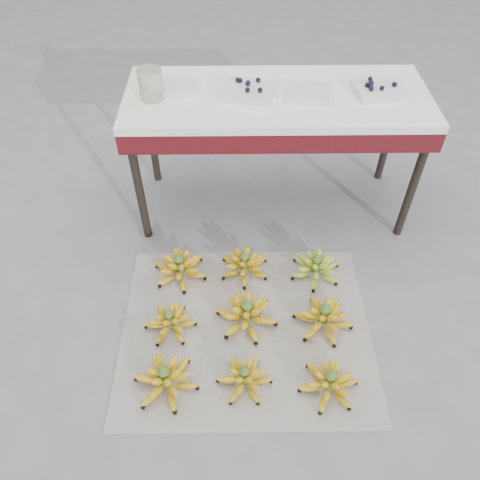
{
  "coord_description": "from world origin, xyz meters",
  "views": [
    {
      "loc": [
        -0.07,
        -1.39,
        2.03
      ],
      "look_at": [
        -0.05,
        0.27,
        0.3
      ],
      "focal_mm": 35.0,
      "sensor_mm": 36.0,
      "label": 1
    }
  ],
  "objects_px": {
    "bunch_front_left": "(165,379)",
    "tray_far_left": "(177,88)",
    "bunch_back_center": "(245,265)",
    "bunch_back_right": "(316,267)",
    "newspaper_mat": "(246,329)",
    "bunch_mid_right": "(323,317)",
    "tray_far_right": "(379,89)",
    "bunch_front_right": "(329,383)",
    "bunch_front_center": "(244,378)",
    "bunch_back_left": "(180,268)",
    "vendor_table": "(276,109)",
    "tray_right": "(309,93)",
    "glass_jar": "(151,84)",
    "bunch_mid_center": "(247,314)",
    "bunch_mid_left": "(170,322)",
    "tray_left": "(247,91)"
  },
  "relations": [
    {
      "from": "bunch_back_left",
      "to": "vendor_table",
      "type": "bearing_deg",
      "value": 24.21
    },
    {
      "from": "bunch_front_left",
      "to": "tray_far_left",
      "type": "height_order",
      "value": "tray_far_left"
    },
    {
      "from": "bunch_front_center",
      "to": "tray_far_right",
      "type": "relative_size",
      "value": 0.97
    },
    {
      "from": "bunch_front_right",
      "to": "bunch_mid_left",
      "type": "height_order",
      "value": "bunch_front_right"
    },
    {
      "from": "newspaper_mat",
      "to": "bunch_front_right",
      "type": "xyz_separation_m",
      "value": [
        0.37,
        -0.33,
        0.06
      ]
    },
    {
      "from": "bunch_back_center",
      "to": "bunch_back_right",
      "type": "height_order",
      "value": "bunch_back_right"
    },
    {
      "from": "bunch_front_left",
      "to": "bunch_front_center",
      "type": "height_order",
      "value": "bunch_front_left"
    },
    {
      "from": "tray_far_left",
      "to": "tray_right",
      "type": "height_order",
      "value": "tray_right"
    },
    {
      "from": "newspaper_mat",
      "to": "bunch_mid_right",
      "type": "relative_size",
      "value": 3.32
    },
    {
      "from": "tray_far_right",
      "to": "bunch_front_right",
      "type": "bearing_deg",
      "value": -105.19
    },
    {
      "from": "bunch_back_right",
      "to": "tray_far_left",
      "type": "height_order",
      "value": "tray_far_left"
    },
    {
      "from": "bunch_front_center",
      "to": "bunch_front_right",
      "type": "distance_m",
      "value": 0.38
    },
    {
      "from": "newspaper_mat",
      "to": "bunch_mid_left",
      "type": "distance_m",
      "value": 0.38
    },
    {
      "from": "bunch_back_left",
      "to": "tray_left",
      "type": "xyz_separation_m",
      "value": [
        0.38,
        0.58,
        0.74
      ]
    },
    {
      "from": "bunch_front_center",
      "to": "tray_far_left",
      "type": "bearing_deg",
      "value": 113.36
    },
    {
      "from": "bunch_front_right",
      "to": "tray_far_right",
      "type": "height_order",
      "value": "tray_far_right"
    },
    {
      "from": "bunch_back_left",
      "to": "bunch_mid_right",
      "type": "bearing_deg",
      "value": -48.02
    },
    {
      "from": "bunch_mid_left",
      "to": "glass_jar",
      "type": "xyz_separation_m",
      "value": [
        -0.09,
        0.91,
        0.8
      ]
    },
    {
      "from": "bunch_back_center",
      "to": "tray_right",
      "type": "xyz_separation_m",
      "value": [
        0.34,
        0.54,
        0.74
      ]
    },
    {
      "from": "bunch_mid_left",
      "to": "bunch_back_right",
      "type": "bearing_deg",
      "value": 28.65
    },
    {
      "from": "bunch_mid_center",
      "to": "vendor_table",
      "type": "bearing_deg",
      "value": 61.49
    },
    {
      "from": "bunch_mid_center",
      "to": "vendor_table",
      "type": "distance_m",
      "value": 1.11
    },
    {
      "from": "bunch_front_center",
      "to": "bunch_back_right",
      "type": "height_order",
      "value": "bunch_back_right"
    },
    {
      "from": "tray_far_right",
      "to": "newspaper_mat",
      "type": "bearing_deg",
      "value": -126.9
    },
    {
      "from": "bunch_front_right",
      "to": "tray_left",
      "type": "distance_m",
      "value": 1.51
    },
    {
      "from": "bunch_back_center",
      "to": "tray_far_right",
      "type": "bearing_deg",
      "value": 39.45
    },
    {
      "from": "vendor_table",
      "to": "tray_far_left",
      "type": "bearing_deg",
      "value": 175.9
    },
    {
      "from": "bunch_front_left",
      "to": "bunch_front_right",
      "type": "distance_m",
      "value": 0.74
    },
    {
      "from": "bunch_mid_right",
      "to": "tray_right",
      "type": "distance_m",
      "value": 1.16
    },
    {
      "from": "bunch_mid_center",
      "to": "tray_right",
      "type": "xyz_separation_m",
      "value": [
        0.34,
        0.87,
        0.73
      ]
    },
    {
      "from": "tray_far_left",
      "to": "tray_far_right",
      "type": "relative_size",
      "value": 0.87
    },
    {
      "from": "bunch_mid_right",
      "to": "bunch_back_left",
      "type": "distance_m",
      "value": 0.82
    },
    {
      "from": "bunch_mid_center",
      "to": "bunch_back_right",
      "type": "relative_size",
      "value": 1.27
    },
    {
      "from": "bunch_front_left",
      "to": "bunch_front_center",
      "type": "bearing_deg",
      "value": 25.67
    },
    {
      "from": "bunch_mid_left",
      "to": "bunch_back_right",
      "type": "relative_size",
      "value": 0.91
    },
    {
      "from": "newspaper_mat",
      "to": "bunch_front_right",
      "type": "relative_size",
      "value": 3.9
    },
    {
      "from": "tray_far_left",
      "to": "bunch_mid_left",
      "type": "bearing_deg",
      "value": -91.49
    },
    {
      "from": "tray_right",
      "to": "glass_jar",
      "type": "bearing_deg",
      "value": -179.91
    },
    {
      "from": "vendor_table",
      "to": "tray_far_right",
      "type": "distance_m",
      "value": 0.55
    },
    {
      "from": "bunch_front_right",
      "to": "tray_left",
      "type": "height_order",
      "value": "tray_left"
    },
    {
      "from": "newspaper_mat",
      "to": "bunch_front_right",
      "type": "height_order",
      "value": "bunch_front_right"
    },
    {
      "from": "tray_far_right",
      "to": "bunch_front_left",
      "type": "bearing_deg",
      "value": -130.86
    },
    {
      "from": "bunch_mid_right",
      "to": "bunch_front_center",
      "type": "bearing_deg",
      "value": -121.46
    },
    {
      "from": "bunch_mid_left",
      "to": "bunch_mid_center",
      "type": "bearing_deg",
      "value": 9.81
    },
    {
      "from": "bunch_back_center",
      "to": "bunch_back_right",
      "type": "bearing_deg",
      "value": -2.86
    },
    {
      "from": "bunch_mid_left",
      "to": "bunch_back_left",
      "type": "height_order",
      "value": "bunch_back_left"
    },
    {
      "from": "bunch_mid_right",
      "to": "glass_jar",
      "type": "xyz_separation_m",
      "value": [
        -0.86,
        0.9,
        0.79
      ]
    },
    {
      "from": "tray_left",
      "to": "glass_jar",
      "type": "xyz_separation_m",
      "value": [
        -0.49,
        -0.02,
        0.05
      ]
    },
    {
      "from": "bunch_front_right",
      "to": "bunch_mid_right",
      "type": "xyz_separation_m",
      "value": [
        0.02,
        0.35,
        0.01
      ]
    },
    {
      "from": "bunch_mid_right",
      "to": "tray_left",
      "type": "xyz_separation_m",
      "value": [
        -0.37,
        0.92,
        0.74
      ]
    }
  ]
}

